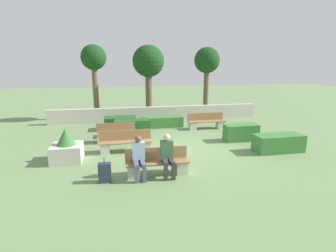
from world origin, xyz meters
TOP-DOWN VIEW (x-y plane):
  - ground_plane at (0.00, 0.00)m, footprint 60.00×60.00m
  - perimeter_wall at (0.00, 5.76)m, footprint 12.70×0.30m
  - bench_front at (-1.25, -2.20)m, footprint 1.99×0.49m
  - bench_left_side at (-2.15, 0.20)m, footprint 2.05×0.49m
  - bench_right_side at (-2.51, 1.64)m, footprint 1.73×0.48m
  - bench_back at (2.25, 3.17)m, footprint 2.01×0.49m
  - person_seated_man at (-1.83, -2.34)m, footprint 0.38×0.63m
  - person_seated_woman at (-0.96, -2.34)m, footprint 0.38×0.63m
  - hedge_block_near_left at (0.02, 4.06)m, footprint 2.19×0.78m
  - hedge_block_near_right at (-1.74, 2.50)m, footprint 1.67×0.73m
  - hedge_block_mid_left at (3.06, 0.77)m, footprint 1.51×0.65m
  - hedge_block_mid_right at (3.83, -0.93)m, footprint 1.94×0.78m
  - hedge_block_far_left at (-2.28, 3.94)m, footprint 1.64×0.89m
  - planter_corner_left at (-4.25, -0.41)m, footprint 1.05×1.05m
  - suitcase at (-2.86, -2.45)m, footprint 0.37×0.24m
  - tree_leftmost at (-3.66, 6.88)m, footprint 1.51×1.51m
  - tree_center_left at (-0.35, 6.97)m, footprint 1.99×1.99m
  - tree_center_right at (3.70, 7.51)m, footprint 1.73×1.73m

SIDE VIEW (x-z plane):
  - ground_plane at x=0.00m, z-range 0.00..0.00m
  - hedge_block_near_left at x=0.02m, z-range 0.00..0.57m
  - suitcase at x=-2.86m, z-range -0.10..0.69m
  - bench_right_side at x=-2.51m, z-range -0.10..0.73m
  - bench_front at x=-1.25m, z-range -0.09..0.74m
  - bench_back at x=2.25m, z-range -0.09..0.75m
  - bench_left_side at x=-2.15m, z-range -0.09..0.75m
  - hedge_block_far_left at x=-2.28m, z-range 0.00..0.67m
  - hedge_block_mid_right at x=3.83m, z-range 0.00..0.69m
  - hedge_block_mid_left at x=3.06m, z-range 0.00..0.74m
  - hedge_block_near_right at x=-1.74m, z-range 0.00..0.80m
  - perimeter_wall at x=0.00m, z-range 0.00..0.85m
  - planter_corner_left at x=-4.25m, z-range -0.13..1.07m
  - person_seated_man at x=-1.83m, z-range 0.06..1.38m
  - person_seated_woman at x=-0.96m, z-range 0.07..1.39m
  - tree_center_left at x=-0.35m, z-range 1.15..5.72m
  - tree_center_right at x=3.70m, z-range 1.24..5.74m
  - tree_leftmost at x=-3.66m, z-range 1.31..5.85m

